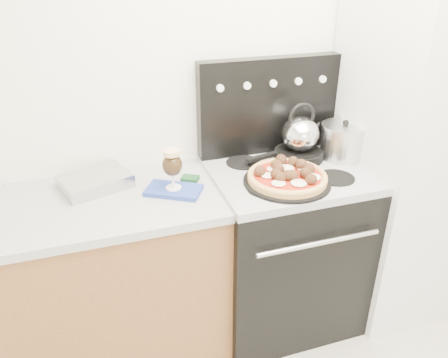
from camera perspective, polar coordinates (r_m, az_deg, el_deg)
name	(u,v)px	position (r m, az deg, el deg)	size (l,w,h in m)	color
room_shell	(404,198)	(1.35, 22.42, -2.28)	(3.52, 3.01, 2.52)	beige
base_cabinet	(71,290)	(2.30, -19.35, -13.56)	(1.45, 0.60, 0.86)	brown
countertop	(55,210)	(2.05, -21.25, -3.85)	(1.48, 0.63, 0.04)	#B2B2B2
stove_body	(282,249)	(2.44, 7.60, -9.07)	(0.76, 0.65, 0.88)	black
cooktop	(288,174)	(2.20, 8.32, 0.67)	(0.76, 0.65, 0.04)	#ADADB2
backguard	(268,106)	(2.33, 5.81, 9.50)	(0.76, 0.08, 0.50)	black
fridge	(410,149)	(2.53, 23.07, 3.58)	(0.64, 0.68, 1.90)	silver
foil_sheet	(95,181)	(2.13, -16.48, -0.28)	(0.30, 0.22, 0.06)	silver
oven_mitt	(174,190)	(2.02, -6.58, -1.46)	(0.25, 0.14, 0.02)	#273FA2
beer_glass	(172,169)	(1.97, -6.75, 1.29)	(0.09, 0.09, 0.19)	black
pizza_pan	(287,181)	(2.07, 8.22, -0.32)	(0.41, 0.41, 0.01)	black
pizza	(287,175)	(2.05, 8.28, 0.49)	(0.37, 0.37, 0.05)	#F19E58
skillet	(299,155)	(2.32, 9.73, 3.17)	(0.25, 0.25, 0.05)	#242424
tea_kettle	(301,131)	(2.27, 9.98, 6.16)	(0.20, 0.20, 0.21)	white
stock_pot	(343,142)	(2.37, 15.31, 4.69)	(0.23, 0.23, 0.17)	silver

